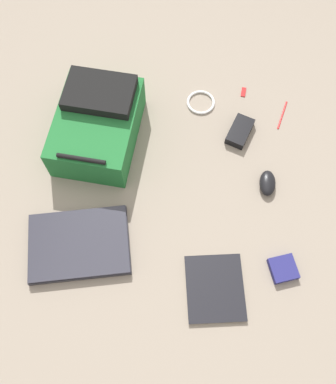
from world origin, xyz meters
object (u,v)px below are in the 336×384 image
at_px(laptop, 79,244).
at_px(cable_coil, 201,102).
at_px(book_manual, 215,288).
at_px(usb_stick, 244,92).
at_px(computer_mouse, 267,183).
at_px(power_brick, 240,131).
at_px(earbud_pouch, 283,269).
at_px(pen_black, 283,115).
at_px(backpack, 98,124).

relative_size(laptop, cable_coil, 3.55).
bearing_deg(book_manual, usb_stick, -89.92).
xyz_separation_m(computer_mouse, usb_stick, (0.14, -0.41, -0.02)).
bearing_deg(laptop, computer_mouse, -150.27).
xyz_separation_m(power_brick, earbud_pouch, (-0.22, 0.52, -0.00)).
relative_size(cable_coil, pen_black, 0.83).
distance_m(power_brick, pen_black, 0.20).
height_order(computer_mouse, pen_black, computer_mouse).
xyz_separation_m(backpack, cable_coil, (-0.37, -0.23, -0.08)).
bearing_deg(pen_black, usb_stick, -26.09).
distance_m(power_brick, earbud_pouch, 0.57).
height_order(backpack, laptop, backpack).
bearing_deg(cable_coil, earbud_pouch, 121.61).
height_order(backpack, book_manual, backpack).
height_order(backpack, earbud_pouch, backpack).
height_order(pen_black, usb_stick, same).
bearing_deg(book_manual, pen_black, -102.68).
xyz_separation_m(cable_coil, power_brick, (-0.18, 0.12, 0.01)).
relative_size(backpack, power_brick, 3.03).
height_order(backpack, computer_mouse, backpack).
distance_m(computer_mouse, cable_coil, 0.45).
distance_m(computer_mouse, usb_stick, 0.43).
relative_size(book_manual, pen_black, 1.93).
distance_m(laptop, pen_black, 0.96).
bearing_deg(power_brick, book_manual, 89.41).
bearing_deg(cable_coil, backpack, 31.85).
height_order(book_manual, computer_mouse, computer_mouse).
xyz_separation_m(laptop, book_manual, (-0.50, 0.06, -0.01)).
xyz_separation_m(laptop, cable_coil, (-0.33, -0.69, -0.01)).
bearing_deg(earbud_pouch, book_manual, 26.26).
height_order(computer_mouse, usb_stick, computer_mouse).
height_order(laptop, power_brick, power_brick).
relative_size(computer_mouse, earbud_pouch, 1.17).
bearing_deg(computer_mouse, cable_coil, -51.85).
distance_m(laptop, book_manual, 0.51).
distance_m(laptop, usb_stick, 0.92).
height_order(laptop, computer_mouse, computer_mouse).
bearing_deg(book_manual, computer_mouse, -107.78).
bearing_deg(backpack, cable_coil, -148.15).
height_order(laptop, book_manual, laptop).
xyz_separation_m(pen_black, usb_stick, (0.17, -0.08, 0.00)).
bearing_deg(backpack, usb_stick, -149.49).
bearing_deg(computer_mouse, book_manual, 66.99).
bearing_deg(laptop, book_manual, 172.89).
relative_size(power_brick, pen_black, 0.95).
bearing_deg(earbud_pouch, laptop, 3.81).
xyz_separation_m(book_manual, computer_mouse, (-0.14, -0.43, 0.01)).
bearing_deg(usb_stick, computer_mouse, 108.54).
bearing_deg(power_brick, usb_stick, -87.84).
relative_size(laptop, power_brick, 3.10).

